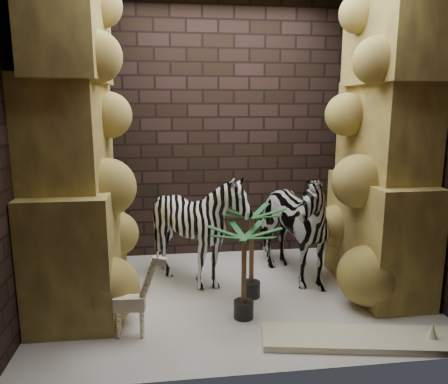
{
  "coord_description": "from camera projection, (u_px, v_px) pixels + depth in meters",
  "views": [
    {
      "loc": [
        -0.6,
        -3.81,
        1.78
      ],
      "look_at": [
        -0.08,
        0.15,
        0.98
      ],
      "focal_mm": 34.51,
      "sensor_mm": 36.0,
      "label": 1
    }
  ],
  "objects": [
    {
      "name": "floor",
      "position": [
        234.0,
        295.0,
        4.13
      ],
      "size": [
        3.5,
        3.5,
        0.0
      ],
      "primitive_type": "plane",
      "color": "white",
      "rests_on": "ground"
    },
    {
      "name": "wall_back",
      "position": [
        218.0,
        130.0,
        5.05
      ],
      "size": [
        3.5,
        0.0,
        3.5
      ],
      "primitive_type": "plane",
      "rotation": [
        1.57,
        0.0,
        0.0
      ],
      "color": "black",
      "rests_on": "ground"
    },
    {
      "name": "wall_front",
      "position": [
        267.0,
        153.0,
        2.62
      ],
      "size": [
        3.5,
        0.0,
        3.5
      ],
      "primitive_type": "plane",
      "rotation": [
        -1.57,
        0.0,
        0.0
      ],
      "color": "black",
      "rests_on": "ground"
    },
    {
      "name": "wall_left",
      "position": [
        29.0,
        140.0,
        3.61
      ],
      "size": [
        0.0,
        3.0,
        3.0
      ],
      "primitive_type": "plane",
      "rotation": [
        1.57,
        0.0,
        1.57
      ],
      "color": "black",
      "rests_on": "ground"
    },
    {
      "name": "wall_right",
      "position": [
        418.0,
        136.0,
        4.06
      ],
      "size": [
        0.0,
        3.0,
        3.0
      ],
      "primitive_type": "plane",
      "rotation": [
        1.57,
        0.0,
        -1.57
      ],
      "color": "black",
      "rests_on": "ground"
    },
    {
      "name": "rock_pillar_left",
      "position": [
        72.0,
        140.0,
        3.66
      ],
      "size": [
        0.68,
        1.3,
        3.0
      ],
      "primitive_type": null,
      "color": "#DAC652",
      "rests_on": "floor"
    },
    {
      "name": "rock_pillar_right",
      "position": [
        385.0,
        137.0,
        4.02
      ],
      "size": [
        0.58,
        1.25,
        3.0
      ],
      "primitive_type": null,
      "color": "#DAC652",
      "rests_on": "floor"
    },
    {
      "name": "zebra_right",
      "position": [
        286.0,
        215.0,
        4.4
      ],
      "size": [
        0.96,
        1.3,
        1.37
      ],
      "primitive_type": "imported",
      "rotation": [
        0.0,
        0.0,
        0.32
      ],
      "color": "white",
      "rests_on": "floor"
    },
    {
      "name": "zebra_left",
      "position": [
        198.0,
        235.0,
        4.26
      ],
      "size": [
        0.98,
        1.2,
        1.06
      ],
      "primitive_type": "imported",
      "rotation": [
        0.0,
        0.0,
        -0.04
      ],
      "color": "white",
      "rests_on": "floor"
    },
    {
      "name": "giraffe_toy",
      "position": [
        129.0,
        294.0,
        3.32
      ],
      "size": [
        0.37,
        0.15,
        0.7
      ],
      "primitive_type": null,
      "rotation": [
        0.0,
        0.0,
        -0.07
      ],
      "color": "#F7E9BF",
      "rests_on": "floor"
    },
    {
      "name": "palm_front",
      "position": [
        252.0,
        253.0,
        4.01
      ],
      "size": [
        0.36,
        0.36,
        0.88
      ],
      "primitive_type": null,
      "color": "#10431A",
      "rests_on": "floor"
    },
    {
      "name": "palm_back",
      "position": [
        244.0,
        273.0,
        3.61
      ],
      "size": [
        0.36,
        0.36,
        0.81
      ],
      "primitive_type": null,
      "color": "#10431A",
      "rests_on": "floor"
    },
    {
      "name": "surfboard",
      "position": [
        361.0,
        339.0,
        3.3
      ],
      "size": [
        1.56,
        0.63,
        0.05
      ],
      "primitive_type": "cube",
      "rotation": [
        0.0,
        0.0,
        -0.18
      ],
      "color": "#FFFBC9",
      "rests_on": "floor"
    }
  ]
}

